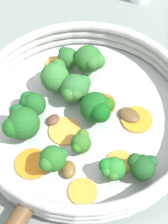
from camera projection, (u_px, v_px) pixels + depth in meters
The scene contains 27 objects.
ground_plane at pixel (84, 122), 0.58m from camera, with size 4.00×4.00×0.00m, color slate.
skillet at pixel (84, 120), 0.58m from camera, with size 0.32×0.32×0.01m, color #B2B5B7.
skillet_rim_wall at pixel (84, 109), 0.55m from camera, with size 0.33×0.33×0.05m.
skillet_rivet_left at pixel (7, 186), 0.51m from camera, with size 0.01×0.01×0.01m, color #B5B0B9.
skillet_rivet_right at pixel (61, 213), 0.48m from camera, with size 0.01×0.01×0.01m, color #B6B0B6.
carrot_slice_0 at pixel (137, 119), 0.57m from camera, with size 0.05×0.05×0.00m, color orange.
carrot_slice_1 at pixel (32, 164), 0.53m from camera, with size 0.05×0.05×0.00m, color orange.
carrot_slice_2 at pixel (83, 192), 0.50m from camera, with size 0.04×0.04×0.00m, color orange.
carrot_slice_3 at pixel (56, 64), 0.63m from camera, with size 0.03×0.03×0.00m, color orange.
carrot_slice_4 at pixel (120, 162), 0.53m from camera, with size 0.04×0.04×0.00m, color orange.
carrot_slice_5 at pixel (65, 131), 0.56m from camera, with size 0.05×0.05×0.00m, color #F6953A.
carrot_slice_6 at pixel (103, 104), 0.58m from camera, with size 0.04×0.04×0.00m, color #DE5C19.
broccoli_floret_0 at pixel (142, 166), 0.50m from camera, with size 0.04×0.04×0.04m.
broccoli_floret_1 at pixel (90, 60), 0.59m from camera, with size 0.05×0.05×0.06m.
broccoli_floret_2 at pixel (32, 103), 0.56m from camera, with size 0.04×0.04×0.04m.
broccoli_floret_3 at pixel (81, 143), 0.52m from camera, with size 0.03×0.03×0.04m.
broccoli_floret_4 at pixel (75, 89), 0.57m from camera, with size 0.05×0.05×0.05m.
broccoli_floret_5 at pixel (21, 123), 0.53m from camera, with size 0.05×0.05×0.06m.
broccoli_floret_6 at pixel (53, 159), 0.50m from camera, with size 0.04×0.04×0.05m.
broccoli_floret_7 at pixel (68, 58), 0.61m from camera, with size 0.04×0.03×0.04m.
broccoli_floret_8 at pixel (55, 75), 0.58m from camera, with size 0.05×0.04×0.05m.
broccoli_floret_9 at pixel (112, 169), 0.50m from camera, with size 0.03×0.04×0.04m.
broccoli_floret_10 at pixel (97, 108), 0.54m from camera, with size 0.05×0.05×0.05m.
mushroom_piece_0 at pixel (69, 169), 0.52m from camera, with size 0.03×0.02×0.01m, color brown.
mushroom_piece_1 at pixel (53, 120), 0.56m from camera, with size 0.02×0.02×0.01m, color brown.
mushroom_piece_2 at pixel (129, 115), 0.57m from camera, with size 0.03×0.03×0.01m, color brown.
mushroom_piece_3 at pixel (72, 81), 0.60m from camera, with size 0.02×0.02×0.01m, color brown.
Camera 1 is at (-0.27, 0.16, 0.49)m, focal length 60.00 mm.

